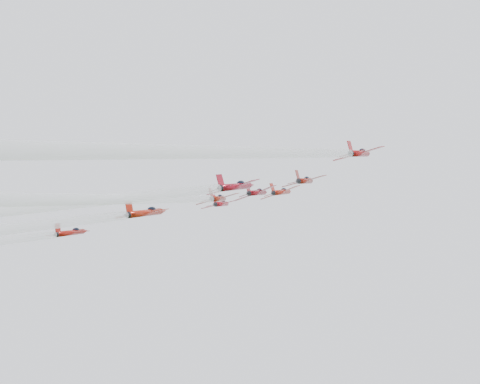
% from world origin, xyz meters
% --- Properties ---
extents(jet_lead, '(10.55, 13.27, 9.24)m').
position_xyz_m(jet_lead, '(-1.11, 28.04, 165.11)').
color(jet_lead, '#B01F10').
extents(jet_row2_left, '(9.32, 11.72, 8.15)m').
position_xyz_m(jet_row2_left, '(-10.20, 13.89, 155.73)').
color(jet_row2_left, '#AE101C').
extents(jet_row2_center, '(9.50, 11.95, 8.32)m').
position_xyz_m(jet_row2_center, '(0.81, 8.79, 152.36)').
color(jet_row2_center, maroon).
extents(jet_row2_right, '(9.89, 12.44, 8.66)m').
position_xyz_m(jet_row2_right, '(10.68, 11.30, 154.02)').
color(jet_row2_right, maroon).
extents(jet_center, '(8.85, 80.83, 54.04)m').
position_xyz_m(jet_center, '(-2.58, -38.06, 121.28)').
color(jet_center, maroon).
extents(jet_rear_right, '(9.57, 87.46, 58.47)m').
position_xyz_m(jet_rear_right, '(8.17, -55.61, 109.67)').
color(jet_rear_right, maroon).
extents(jet_rear_farright, '(8.38, 76.59, 51.20)m').
position_xyz_m(jet_rear_farright, '(28.83, -49.81, 113.50)').
color(jet_rear_farright, '#B21013').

